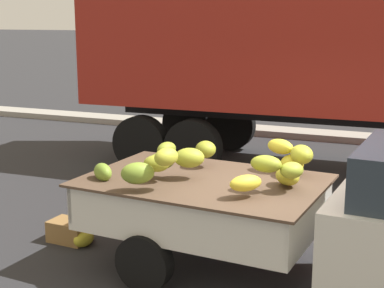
{
  "coord_description": "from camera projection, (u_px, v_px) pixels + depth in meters",
  "views": [
    {
      "loc": [
        1.29,
        -6.13,
        2.92
      ],
      "look_at": [
        -1.29,
        0.17,
        1.41
      ],
      "focal_mm": 53.67,
      "sensor_mm": 36.0,
      "label": 1
    }
  ],
  "objects": [
    {
      "name": "ground",
      "position": [
        289.0,
        275.0,
        6.64
      ],
      "size": [
        220.0,
        220.0,
        0.0
      ],
      "primitive_type": "plane",
      "color": "#28282B"
    },
    {
      "name": "curb_strip",
      "position": [
        364.0,
        138.0,
        13.74
      ],
      "size": [
        80.0,
        0.8,
        0.16
      ],
      "primitive_type": "cube",
      "color": "gray",
      "rests_on": "ground"
    },
    {
      "name": "produce_crate",
      "position": [
        70.0,
        231.0,
        7.62
      ],
      "size": [
        0.54,
        0.39,
        0.28
      ],
      "primitive_type": "cube",
      "rotation": [
        0.0,
        0.0,
        -0.06
      ],
      "color": "olive",
      "rests_on": "ground"
    },
    {
      "name": "pickup_truck",
      "position": [
        368.0,
        220.0,
        5.86
      ],
      "size": [
        4.91,
        2.16,
        1.7
      ],
      "rotation": [
        0.0,
        0.0,
        -0.07
      ],
      "color": "silver",
      "rests_on": "ground"
    },
    {
      "name": "fallen_banana_bunch_near_tailgate",
      "position": [
        84.0,
        239.0,
        7.45
      ],
      "size": [
        0.26,
        0.35,
        0.2
      ],
      "primitive_type": "ellipsoid",
      "rotation": [
        0.0,
        0.0,
        1.37
      ],
      "color": "gold",
      "rests_on": "ground"
    }
  ]
}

